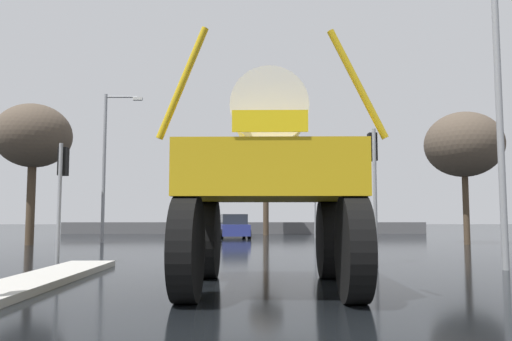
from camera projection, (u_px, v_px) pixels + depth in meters
name	position (u px, v px, depth m)	size (l,w,h in m)	color
ground_plane	(240.00, 249.00, 22.11)	(120.00, 120.00, 0.00)	black
median_island	(37.00, 281.00, 10.74)	(1.25, 7.83, 0.15)	#B2AFA8
oversize_sprayer	(269.00, 182.00, 10.25)	(3.89, 5.28, 4.66)	black
sedan_ahead	(233.00, 227.00, 32.49)	(2.30, 4.29, 1.52)	navy
traffic_signal_near_left	(62.00, 176.00, 15.04)	(0.24, 0.54, 3.56)	gray
traffic_signal_near_right	(373.00, 166.00, 15.18)	(0.24, 0.54, 4.01)	gray
traffic_signal_far_left	(315.00, 193.00, 32.88)	(0.24, 0.55, 3.95)	gray
traffic_signal_far_right	(329.00, 196.00, 32.87)	(0.24, 0.55, 3.66)	gray
streetlight_near_right	(503.00, 88.00, 13.91)	(1.82, 0.24, 8.93)	gray
streetlight_far_left	(107.00, 159.00, 27.30)	(2.07, 0.24, 7.99)	gray
bare_tree_left	(33.00, 137.00, 25.15)	(3.70, 3.70, 6.94)	#473828
bare_tree_right	(464.00, 145.00, 25.73)	(3.87, 3.87, 6.66)	#473828
bare_tree_far_center	(266.00, 159.00, 37.34)	(2.56, 2.56, 6.82)	#473828
roadside_barrier	(244.00, 228.00, 39.81)	(28.49, 0.24, 0.90)	#59595B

